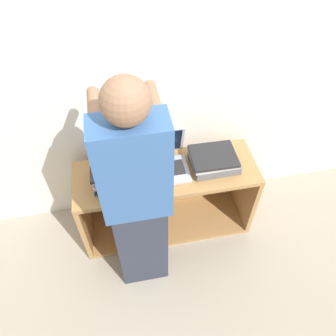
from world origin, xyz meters
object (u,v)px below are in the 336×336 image
at_px(laptop_open, 165,161).
at_px(laptop_stack_right, 214,160).
at_px(person, 137,202).
at_px(laptop_stack_left, 116,172).

relative_size(laptop_open, laptop_stack_right, 0.95).
xyz_separation_m(laptop_open, person, (-0.25, -0.44, 0.15)).
xyz_separation_m(laptop_stack_right, person, (-0.61, -0.39, 0.15)).
bearing_deg(laptop_stack_right, person, -147.54).
bearing_deg(laptop_stack_left, laptop_open, 8.55).
relative_size(laptop_open, laptop_stack_left, 0.97).
bearing_deg(laptop_stack_right, laptop_stack_left, 179.96).
distance_m(laptop_stack_right, person, 0.74).
height_order(laptop_open, laptop_stack_left, laptop_open).
xyz_separation_m(laptop_open, laptop_stack_right, (0.36, -0.05, -0.00)).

